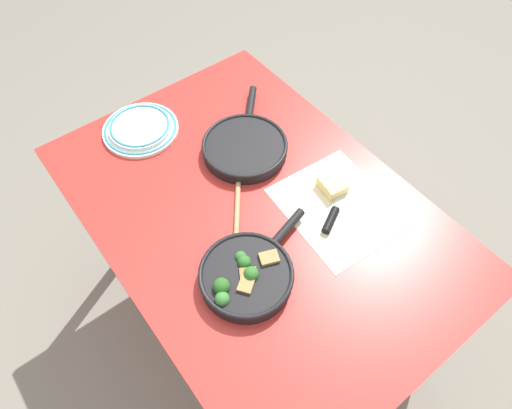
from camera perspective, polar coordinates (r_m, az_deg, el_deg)
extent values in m
plane|color=slate|center=(1.96, 0.00, -13.13)|extent=(14.00, 14.00, 0.00)
cube|color=#B72D28|center=(1.31, 0.00, -0.89)|extent=(1.21, 0.83, 0.03)
cylinder|color=#BCBCC1|center=(1.66, 22.40, -14.37)|extent=(0.05, 0.05, 0.72)
cylinder|color=#BCBCC1|center=(2.01, -1.53, 8.34)|extent=(0.05, 0.05, 0.72)
cylinder|color=#BCBCC1|center=(1.84, -19.44, -1.89)|extent=(0.05, 0.05, 0.72)
cylinder|color=black|center=(1.17, -1.23, -9.04)|extent=(0.24, 0.24, 0.04)
torus|color=black|center=(1.15, -1.24, -8.60)|extent=(0.24, 0.24, 0.01)
cylinder|color=black|center=(1.23, 4.00, -2.81)|extent=(0.06, 0.13, 0.02)
cylinder|color=#2C6823|center=(1.14, -4.17, -12.15)|extent=(0.01, 0.01, 0.02)
sphere|color=#387A33|center=(1.12, -4.24, -11.69)|extent=(0.04, 0.04, 0.04)
cylinder|color=#205218|center=(1.15, -4.26, -10.70)|extent=(0.01, 0.01, 0.02)
sphere|color=#286023|center=(1.13, -4.35, -10.14)|extent=(0.04, 0.04, 0.04)
cylinder|color=#245B1C|center=(1.19, -1.90, -7.03)|extent=(0.01, 0.01, 0.02)
sphere|color=#2D6B28|center=(1.17, -1.93, -6.58)|extent=(0.03, 0.03, 0.03)
cylinder|color=#245B1C|center=(1.16, -0.60, -9.23)|extent=(0.01, 0.01, 0.02)
sphere|color=#2D6B28|center=(1.14, -0.61, -8.69)|extent=(0.04, 0.04, 0.04)
cylinder|color=#245B1C|center=(1.18, -1.45, -7.71)|extent=(0.01, 0.01, 0.02)
sphere|color=#2D6B28|center=(1.16, -1.48, -7.20)|extent=(0.04, 0.04, 0.04)
cylinder|color=#357027|center=(1.17, -0.83, -9.18)|extent=(0.01, 0.01, 0.02)
sphere|color=#428438|center=(1.15, -0.84, -8.77)|extent=(0.03, 0.03, 0.03)
cylinder|color=#205218|center=(1.16, -4.17, -10.45)|extent=(0.01, 0.01, 0.02)
sphere|color=#286023|center=(1.14, -4.22, -10.07)|extent=(0.03, 0.03, 0.03)
cube|color=#9E703D|center=(1.16, -0.97, -8.95)|extent=(0.05, 0.05, 0.04)
cube|color=#AD7F4C|center=(1.18, 1.64, -7.00)|extent=(0.05, 0.06, 0.04)
cube|color=#AD7F4C|center=(1.14, -1.21, -10.21)|extent=(0.06, 0.06, 0.04)
cylinder|color=black|center=(1.42, -1.41, 7.01)|extent=(0.26, 0.26, 0.04)
torus|color=black|center=(1.40, -1.42, 7.50)|extent=(0.26, 0.26, 0.01)
cylinder|color=black|center=(1.56, -0.61, 12.63)|extent=(0.12, 0.11, 0.02)
cylinder|color=#EAD170|center=(1.42, -1.41, 7.04)|extent=(0.21, 0.21, 0.02)
cylinder|color=tan|center=(1.30, -2.33, 0.14)|extent=(0.23, 0.19, 0.02)
ellipsoid|color=tan|center=(1.40, -2.12, 5.69)|extent=(0.08, 0.07, 0.02)
cube|color=beige|center=(1.32, 10.20, -0.29)|extent=(0.35, 0.31, 0.00)
cube|color=silver|center=(1.36, 11.03, 1.83)|extent=(0.10, 0.16, 0.01)
cylinder|color=black|center=(1.28, 9.32, -1.93)|extent=(0.06, 0.09, 0.02)
cube|color=#EFD67A|center=(1.34, 9.54, 2.38)|extent=(0.08, 0.07, 0.04)
cylinder|color=silver|center=(1.53, -14.21, 9.06)|extent=(0.24, 0.24, 0.01)
torus|color=teal|center=(1.53, -14.25, 9.21)|extent=(0.23, 0.23, 0.01)
cylinder|color=silver|center=(1.53, -14.30, 9.37)|extent=(0.20, 0.20, 0.01)
torus|color=teal|center=(1.52, -14.34, 9.53)|extent=(0.19, 0.19, 0.01)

